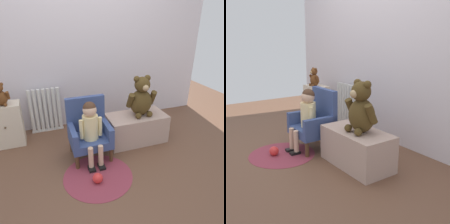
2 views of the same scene
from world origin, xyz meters
TOP-DOWN VIEW (x-y plane):
  - ground_plane at (0.00, 0.00)m, footprint 6.00×6.00m
  - back_wall at (0.00, 1.30)m, footprint 3.80×0.05m
  - radiator at (-0.56, 1.17)m, footprint 0.43×0.05m
  - small_dresser at (-1.05, 0.97)m, footprint 0.38×0.26m
  - child_armchair at (-0.14, 0.42)m, footprint 0.45×0.41m
  - child_figure at (-0.14, 0.31)m, footprint 0.25×0.35m
  - low_bench at (0.51, 0.51)m, footprint 0.75×0.39m
  - large_teddy_bear at (0.56, 0.52)m, footprint 0.37×0.26m
  - small_teddy_bear at (-1.04, 0.94)m, footprint 0.20×0.14m
  - floor_rug at (-0.16, -0.00)m, footprint 0.72×0.72m
  - toy_ball at (-0.18, -0.08)m, footprint 0.10×0.10m

SIDE VIEW (x-z plane):
  - ground_plane at x=0.00m, z-range 0.00..0.00m
  - floor_rug at x=-0.16m, z-range 0.00..0.01m
  - toy_ball at x=-0.18m, z-range 0.00..0.10m
  - low_bench at x=0.51m, z-range 0.00..0.36m
  - small_dresser at x=-1.05m, z-range 0.00..0.55m
  - radiator at x=-0.56m, z-range 0.00..0.62m
  - child_armchair at x=-0.14m, z-range -0.03..0.66m
  - child_figure at x=-0.14m, z-range 0.10..0.81m
  - large_teddy_bear at x=0.56m, z-range 0.33..0.84m
  - small_teddy_bear at x=-1.04m, z-range 0.54..0.81m
  - back_wall at x=0.00m, z-range 0.00..2.40m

